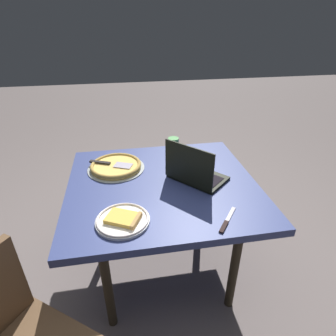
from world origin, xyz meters
TOP-DOWN VIEW (x-y plane):
  - ground_plane at (0.00, 0.00)m, footprint 12.00×12.00m
  - dining_table at (0.00, 0.00)m, footprint 1.09×1.00m
  - laptop at (0.19, -0.01)m, footprint 0.38×0.38m
  - pizza_plate at (-0.24, -0.31)m, footprint 0.26×0.26m
  - pizza_tray at (-0.27, 0.21)m, footprint 0.36×0.36m
  - table_knife at (0.24, -0.40)m, footprint 0.14×0.18m
  - drink_cup at (0.14, 0.39)m, footprint 0.08×0.08m

SIDE VIEW (x-z plane):
  - ground_plane at x=0.00m, z-range 0.00..0.00m
  - dining_table at x=0.00m, z-range 0.28..0.99m
  - table_knife at x=0.24m, z-range 0.70..0.71m
  - pizza_plate at x=-0.24m, z-range 0.70..0.74m
  - pizza_tray at x=-0.27m, z-range 0.70..0.74m
  - drink_cup at x=0.14m, z-range 0.70..0.81m
  - laptop at x=0.19m, z-range 0.63..0.88m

